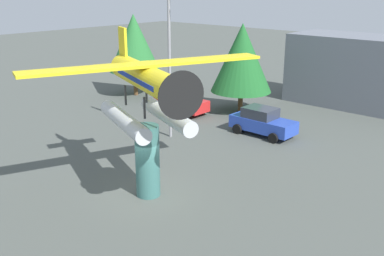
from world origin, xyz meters
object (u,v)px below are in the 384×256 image
car_near_red (181,101)px  car_mid_blue (262,122)px  storefront_building (363,72)px  tree_west (134,43)px  streetlight_primary (172,56)px  tree_east (242,58)px  display_pedestal (148,161)px  floatplane_monument (146,89)px

car_near_red → car_mid_blue: 7.45m
storefront_building → tree_west: tree_west is taller
car_mid_blue → tree_west: 14.75m
streetlight_primary → tree_east: streetlight_primary is taller
car_mid_blue → tree_west: (-14.19, 1.78, 3.60)m
display_pedestal → car_mid_blue: (-0.95, 10.76, -0.79)m
car_mid_blue → tree_east: size_ratio=0.64×
display_pedestal → tree_east: (-5.27, 14.33, 2.40)m
storefront_building → display_pedestal: bearing=-92.1°
streetlight_primary → car_mid_blue: bearing=46.8°
car_near_red → tree_west: size_ratio=0.61×
display_pedestal → floatplane_monument: size_ratio=0.33×
streetlight_primary → floatplane_monument: bearing=-53.0°
streetlight_primary → storefront_building: bearing=69.8°
floatplane_monument → tree_east: bearing=132.2°
storefront_building → tree_west: (-15.92, -9.46, 1.76)m
display_pedestal → storefront_building: 22.04m
car_near_red → storefront_building: 14.39m
display_pedestal → storefront_building: bearing=87.9°
display_pedestal → car_near_red: size_ratio=0.80×
floatplane_monument → tree_east: 15.39m
floatplane_monument → storefront_building: (0.67, 22.05, -2.29)m
streetlight_primary → storefront_building: (5.66, 15.41, -2.40)m
tree_west → tree_east: 10.03m
floatplane_monument → storefront_building: size_ratio=0.91×
floatplane_monument → tree_east: floatplane_monument is taller
tree_west → tree_east: tree_west is taller
floatplane_monument → tree_west: size_ratio=1.46×
display_pedestal → car_near_red: display_pedestal is taller
tree_west → tree_east: (9.86, 1.79, -0.41)m
tree_west → car_mid_blue: bearing=-7.1°
tree_east → car_mid_blue: bearing=-39.5°
car_near_red → floatplane_monument: bearing=-52.6°
streetlight_primary → car_near_red: bearing=128.1°
tree_east → display_pedestal: bearing=-69.8°
floatplane_monument → car_mid_blue: floatplane_monument is taller
floatplane_monument → car_mid_blue: bearing=117.2°
floatplane_monument → storefront_building: 22.18m
tree_west → car_near_red: bearing=-12.3°
storefront_building → tree_east: size_ratio=1.68×
tree_west → streetlight_primary: bearing=-30.1°
display_pedestal → tree_east: 15.46m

